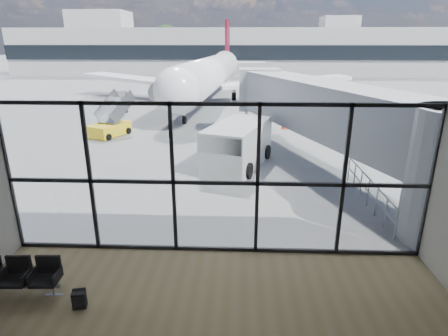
# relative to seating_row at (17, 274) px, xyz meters

# --- Properties ---
(ground) EXTENTS (220.00, 220.00, 0.00)m
(ground) POSITION_rel_seating_row_xyz_m (4.80, 42.20, -0.53)
(ground) COLOR slate
(ground) RESTS_ON ground
(lounge_shell) EXTENTS (12.02, 8.01, 4.51)m
(lounge_shell) POSITION_rel_seating_row_xyz_m (4.80, -2.60, 2.12)
(lounge_shell) COLOR brown
(lounge_shell) RESTS_ON ground
(glass_curtain_wall) EXTENTS (12.10, 0.12, 4.50)m
(glass_curtain_wall) POSITION_rel_seating_row_xyz_m (4.80, 2.20, 1.71)
(glass_curtain_wall) COLOR white
(glass_curtain_wall) RESTS_ON ground
(jet_bridge) EXTENTS (8.00, 16.50, 4.33)m
(jet_bridge) POSITION_rel_seating_row_xyz_m (9.70, 9.28, 2.23)
(jet_bridge) COLOR #A2A4A7
(jet_bridge) RESTS_ON ground
(apron_railing) EXTENTS (0.06, 5.46, 1.11)m
(apron_railing) POSITION_rel_seating_row_xyz_m (10.40, 5.70, 0.19)
(apron_railing) COLOR gray
(apron_railing) RESTS_ON ground
(far_terminal) EXTENTS (80.00, 12.20, 11.00)m
(far_terminal) POSITION_rel_seating_row_xyz_m (4.21, 64.17, 3.68)
(far_terminal) COLOR #A5A5A0
(far_terminal) RESTS_ON ground
(tree_0) EXTENTS (4.95, 4.95, 7.12)m
(tree_0) POSITION_rel_seating_row_xyz_m (-40.20, 74.20, 4.10)
(tree_0) COLOR #382619
(tree_0) RESTS_ON ground
(tree_1) EXTENTS (5.61, 5.61, 8.07)m
(tree_1) POSITION_rel_seating_row_xyz_m (-34.20, 74.20, 4.72)
(tree_1) COLOR #382619
(tree_1) RESTS_ON ground
(tree_2) EXTENTS (6.27, 6.27, 9.03)m
(tree_2) POSITION_rel_seating_row_xyz_m (-28.20, 74.20, 5.34)
(tree_2) COLOR #382619
(tree_2) RESTS_ON ground
(tree_3) EXTENTS (4.95, 4.95, 7.12)m
(tree_3) POSITION_rel_seating_row_xyz_m (-22.20, 74.20, 4.10)
(tree_3) COLOR #382619
(tree_3) RESTS_ON ground
(tree_4) EXTENTS (5.61, 5.61, 8.07)m
(tree_4) POSITION_rel_seating_row_xyz_m (-16.20, 74.20, 4.72)
(tree_4) COLOR #382619
(tree_4) RESTS_ON ground
(tree_5) EXTENTS (6.27, 6.27, 9.03)m
(tree_5) POSITION_rel_seating_row_xyz_m (-10.20, 74.20, 5.34)
(tree_5) COLOR #382619
(tree_5) RESTS_ON ground
(seating_row) EXTENTS (2.18, 0.71, 0.96)m
(seating_row) POSITION_rel_seating_row_xyz_m (0.00, 0.00, 0.00)
(seating_row) COLOR gray
(seating_row) RESTS_ON ground
(backpack) EXTENTS (0.35, 0.33, 0.47)m
(backpack) POSITION_rel_seating_row_xyz_m (1.73, -0.50, -0.31)
(backpack) COLOR black
(backpack) RESTS_ON ground
(airliner) EXTENTS (29.09, 33.76, 8.70)m
(airliner) POSITION_rel_seating_row_xyz_m (2.35, 32.96, 2.12)
(airliner) COLOR white
(airliner) RESTS_ON ground
(service_van) EXTENTS (3.62, 5.37, 2.15)m
(service_van) POSITION_rel_seating_row_xyz_m (5.34, 10.23, 0.57)
(service_van) COLOR silver
(service_van) RESTS_ON ground
(belt_loader) EXTENTS (1.75, 3.87, 1.73)m
(belt_loader) POSITION_rel_seating_row_xyz_m (-5.06, 23.54, 0.05)
(belt_loader) COLOR black
(belt_loader) RESTS_ON ground
(mobile_stairs) EXTENTS (2.62, 3.54, 2.27)m
(mobile_stairs) POSITION_rel_seating_row_xyz_m (-3.15, 16.28, 0.01)
(mobile_stairs) COLOR yellow
(mobile_stairs) RESTS_ON ground
(traffic_cone_b) EXTENTS (0.38, 0.38, 0.54)m
(traffic_cone_b) POSITION_rel_seating_row_xyz_m (6.97, 16.70, -0.28)
(traffic_cone_b) COLOR #D8520B
(traffic_cone_b) RESTS_ON ground
(traffic_cone_c) EXTENTS (0.46, 0.46, 0.66)m
(traffic_cone_c) POSITION_rel_seating_row_xyz_m (8.65, 18.79, -0.22)
(traffic_cone_c) COLOR #FF330D
(traffic_cone_c) RESTS_ON ground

